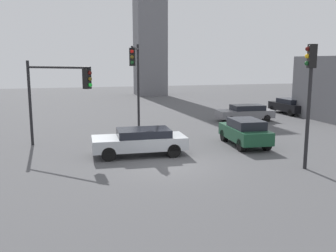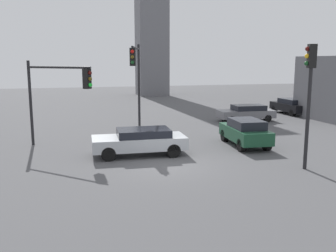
{
  "view_description": "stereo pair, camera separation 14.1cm",
  "coord_description": "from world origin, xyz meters",
  "px_view_note": "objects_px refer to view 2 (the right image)",
  "views": [
    {
      "loc": [
        -4.5,
        -15.95,
        4.72
      ],
      "look_at": [
        0.71,
        2.46,
        1.38
      ],
      "focal_mm": 39.93,
      "sensor_mm": 36.0,
      "label": 1
    },
    {
      "loc": [
        -4.37,
        -15.99,
        4.72
      ],
      "look_at": [
        0.71,
        2.46,
        1.38
      ],
      "focal_mm": 39.93,
      "sensor_mm": 36.0,
      "label": 2
    }
  ],
  "objects_px": {
    "car_2": "(245,132)",
    "car_4": "(140,141)",
    "traffic_light_1": "(58,87)",
    "car_1": "(246,112)",
    "traffic_light_2": "(310,84)",
    "car_3": "(290,106)",
    "traffic_light_0": "(136,71)"
  },
  "relations": [
    {
      "from": "traffic_light_1",
      "to": "car_4",
      "type": "distance_m",
      "value": 5.3
    },
    {
      "from": "traffic_light_0",
      "to": "traffic_light_1",
      "type": "distance_m",
      "value": 5.3
    },
    {
      "from": "traffic_light_2",
      "to": "car_4",
      "type": "bearing_deg",
      "value": -18.2
    },
    {
      "from": "traffic_light_2",
      "to": "car_3",
      "type": "distance_m",
      "value": 18.32
    },
    {
      "from": "car_2",
      "to": "car_3",
      "type": "xyz_separation_m",
      "value": [
        9.84,
        10.57,
        -0.07
      ]
    },
    {
      "from": "traffic_light_1",
      "to": "traffic_light_2",
      "type": "bearing_deg",
      "value": 10.96
    },
    {
      "from": "traffic_light_0",
      "to": "traffic_light_1",
      "type": "bearing_deg",
      "value": -46.76
    },
    {
      "from": "car_1",
      "to": "car_4",
      "type": "relative_size",
      "value": 0.94
    },
    {
      "from": "traffic_light_2",
      "to": "car_4",
      "type": "height_order",
      "value": "traffic_light_2"
    },
    {
      "from": "car_1",
      "to": "car_4",
      "type": "bearing_deg",
      "value": 42.84
    },
    {
      "from": "car_2",
      "to": "car_1",
      "type": "bearing_deg",
      "value": -23.01
    },
    {
      "from": "traffic_light_2",
      "to": "car_1",
      "type": "relative_size",
      "value": 1.21
    },
    {
      "from": "car_4",
      "to": "car_1",
      "type": "bearing_deg",
      "value": -137.54
    },
    {
      "from": "car_1",
      "to": "car_4",
      "type": "distance_m",
      "value": 13.28
    },
    {
      "from": "traffic_light_2",
      "to": "car_3",
      "type": "relative_size",
      "value": 1.3
    },
    {
      "from": "car_2",
      "to": "traffic_light_2",
      "type": "bearing_deg",
      "value": -170.33
    },
    {
      "from": "car_4",
      "to": "traffic_light_2",
      "type": "bearing_deg",
      "value": 149.19
    },
    {
      "from": "car_3",
      "to": "car_1",
      "type": "bearing_deg",
      "value": 113.74
    },
    {
      "from": "car_3",
      "to": "car_4",
      "type": "relative_size",
      "value": 0.87
    },
    {
      "from": "traffic_light_2",
      "to": "car_2",
      "type": "bearing_deg",
      "value": -69.31
    },
    {
      "from": "car_3",
      "to": "traffic_light_2",
      "type": "bearing_deg",
      "value": 147.67
    },
    {
      "from": "traffic_light_0",
      "to": "car_1",
      "type": "relative_size",
      "value": 1.29
    },
    {
      "from": "car_4",
      "to": "traffic_light_1",
      "type": "bearing_deg",
      "value": -29.08
    },
    {
      "from": "traffic_light_1",
      "to": "car_3",
      "type": "xyz_separation_m",
      "value": [
        19.83,
        8.62,
        -2.64
      ]
    },
    {
      "from": "traffic_light_0",
      "to": "car_3",
      "type": "distance_m",
      "value": 16.74
    },
    {
      "from": "car_2",
      "to": "car_3",
      "type": "height_order",
      "value": "car_2"
    },
    {
      "from": "traffic_light_1",
      "to": "car_2",
      "type": "distance_m",
      "value": 10.5
    },
    {
      "from": "traffic_light_2",
      "to": "car_2",
      "type": "distance_m",
      "value": 5.71
    },
    {
      "from": "traffic_light_0",
      "to": "traffic_light_2",
      "type": "height_order",
      "value": "traffic_light_0"
    },
    {
      "from": "traffic_light_1",
      "to": "car_1",
      "type": "bearing_deg",
      "value": 67.12
    },
    {
      "from": "traffic_light_0",
      "to": "car_2",
      "type": "relative_size",
      "value": 1.43
    },
    {
      "from": "car_2",
      "to": "car_4",
      "type": "distance_m",
      "value": 6.12
    }
  ]
}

